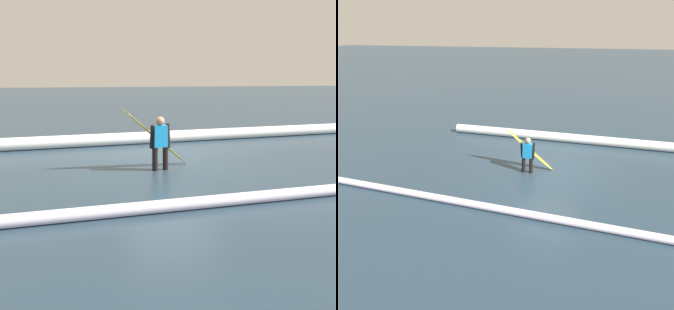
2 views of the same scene
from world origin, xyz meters
TOP-DOWN VIEW (x-y plane):
  - ground_plane at (0.00, 0.00)m, footprint 199.43×199.43m
  - surfer at (0.60, 0.95)m, footprint 0.52×0.24m
  - surfboard at (0.62, 0.59)m, footprint 1.85×0.56m
  - wave_crest_foreground at (-2.22, -3.06)m, footprint 15.15×0.65m
  - wave_crest_midground at (-2.10, 4.00)m, footprint 21.38×0.60m

SIDE VIEW (x-z plane):
  - ground_plane at x=0.00m, z-range 0.00..0.00m
  - wave_crest_midground at x=-2.10m, z-range 0.00..0.22m
  - wave_crest_foreground at x=-2.22m, z-range 0.00..0.42m
  - surfer at x=0.60m, z-range 0.07..1.42m
  - surfboard at x=0.62m, z-range -0.01..1.57m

